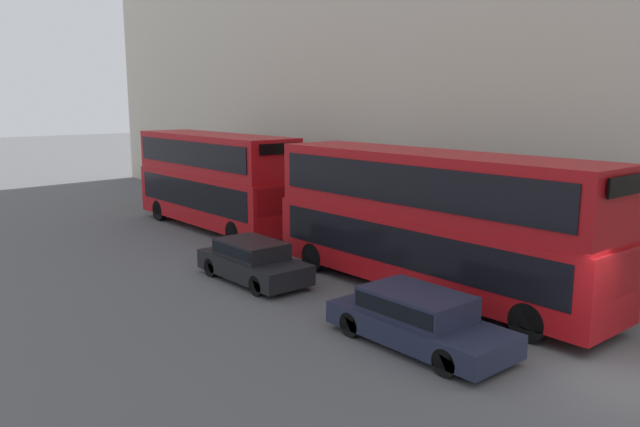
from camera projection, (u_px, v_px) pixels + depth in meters
The scene contains 5 objects.
ground_plane at pixel (627, 384), 13.03m from camera, with size 200.00×200.00×0.00m, color #515154.
bus_leading at pixel (430, 217), 18.71m from camera, with size 2.59×11.47×4.32m.
bus_second_in_queue at pixel (215, 177), 28.23m from camera, with size 2.59×10.01×4.31m.
car_dark_sedan at pixel (418, 317), 14.94m from camera, with size 1.88×4.67×1.33m.
car_hatchback at pixel (253, 260), 20.28m from camera, with size 1.77×4.24×1.33m.
Camera 1 is at (-12.74, -5.20, 5.87)m, focal length 35.00 mm.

